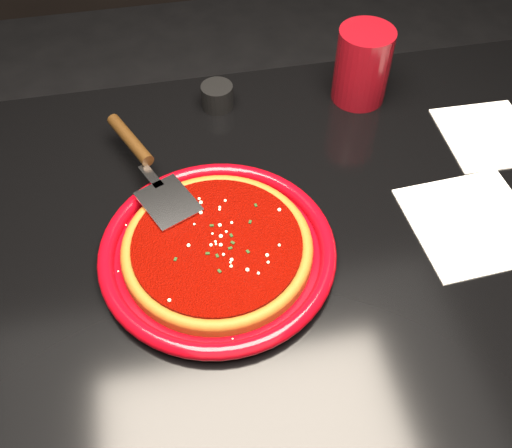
% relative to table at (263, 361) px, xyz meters
% --- Properties ---
extents(floor, '(4.00, 4.00, 0.01)m').
position_rel_table_xyz_m(floor, '(0.00, 0.00, -0.38)').
color(floor, black).
rests_on(floor, ground).
extents(table, '(1.20, 0.80, 0.75)m').
position_rel_table_xyz_m(table, '(0.00, 0.00, 0.00)').
color(table, black).
rests_on(table, floor).
extents(plate, '(0.33, 0.33, 0.02)m').
position_rel_table_xyz_m(plate, '(-0.07, -0.01, 0.39)').
color(plate, maroon).
rests_on(plate, table).
extents(pizza_crust, '(0.26, 0.26, 0.01)m').
position_rel_table_xyz_m(pizza_crust, '(-0.07, -0.01, 0.39)').
color(pizza_crust, brown).
rests_on(pizza_crust, plate).
extents(pizza_crust_rim, '(0.26, 0.26, 0.02)m').
position_rel_table_xyz_m(pizza_crust_rim, '(-0.07, -0.01, 0.40)').
color(pizza_crust_rim, brown).
rests_on(pizza_crust_rim, plate).
extents(pizza_sauce, '(0.23, 0.23, 0.01)m').
position_rel_table_xyz_m(pizza_sauce, '(-0.07, -0.01, 0.40)').
color(pizza_sauce, '#620400').
rests_on(pizza_sauce, plate).
extents(parmesan_dusting, '(0.22, 0.22, 0.01)m').
position_rel_table_xyz_m(parmesan_dusting, '(-0.07, -0.01, 0.41)').
color(parmesan_dusting, beige).
rests_on(parmesan_dusting, plate).
extents(basil_flecks, '(0.21, 0.21, 0.00)m').
position_rel_table_xyz_m(basil_flecks, '(-0.07, -0.01, 0.41)').
color(basil_flecks, black).
rests_on(basil_flecks, plate).
extents(pizza_server, '(0.19, 0.30, 0.02)m').
position_rel_table_xyz_m(pizza_server, '(-0.15, 0.14, 0.42)').
color(pizza_server, silver).
rests_on(pizza_server, plate).
extents(cup, '(0.11, 0.11, 0.13)m').
position_rel_table_xyz_m(cup, '(0.23, 0.29, 0.44)').
color(cup, maroon).
rests_on(cup, table).
extents(napkin_a, '(0.19, 0.19, 0.00)m').
position_rel_table_xyz_m(napkin_a, '(0.30, -0.02, 0.38)').
color(napkin_a, silver).
rests_on(napkin_a, table).
extents(napkin_b, '(0.15, 0.16, 0.00)m').
position_rel_table_xyz_m(napkin_b, '(0.41, 0.15, 0.38)').
color(napkin_b, silver).
rests_on(napkin_b, table).
extents(ramekin, '(0.07, 0.07, 0.04)m').
position_rel_table_xyz_m(ramekin, '(-0.02, 0.31, 0.40)').
color(ramekin, black).
rests_on(ramekin, table).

